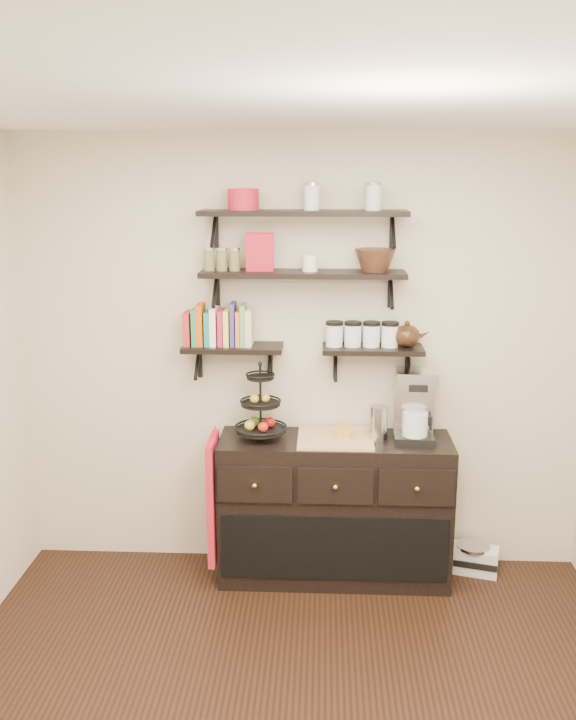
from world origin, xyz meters
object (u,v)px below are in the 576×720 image
Objects in this scene: sideboard at (334,508)px; fruit_stand at (261,413)px; coffee_maker at (415,406)px; radio at (473,558)px.

fruit_stand is at bearing 179.62° from sideboard.
fruit_stand reaches higher than coffee_maker.
radio is at bearing 3.40° from fruit_stand.
fruit_stand is 0.92m from coffee_maker.
coffee_maker is at bearing -157.51° from radio.
radio is (1.33, 0.08, -0.96)m from fruit_stand.
sideboard is at bearing -159.43° from radio.
sideboard is 4.13× the size of radio.
sideboard is 0.75m from fruit_stand.
fruit_stand reaches higher than radio.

